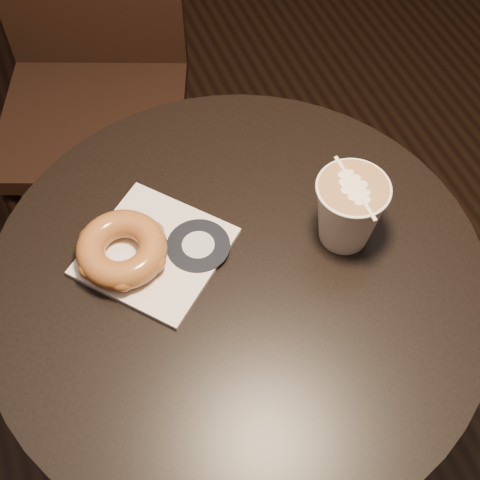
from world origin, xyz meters
The scene contains 5 objects.
cafe_table centered at (0.00, 0.00, 0.55)m, with size 0.70×0.70×0.75m.
chair centered at (-0.05, 0.74, 0.57)m, with size 0.52×0.52×1.01m.
pastry_bag centered at (-0.10, 0.08, 0.75)m, with size 0.18×0.18×0.01m, color silver.
doughnut centered at (-0.14, 0.08, 0.78)m, with size 0.13×0.13×0.04m, color brown.
latte_cup centered at (0.16, 0.01, 0.81)m, with size 0.10×0.10×0.11m, color silver, non-canonical shape.
Camera 1 is at (-0.17, -0.44, 1.54)m, focal length 50.00 mm.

